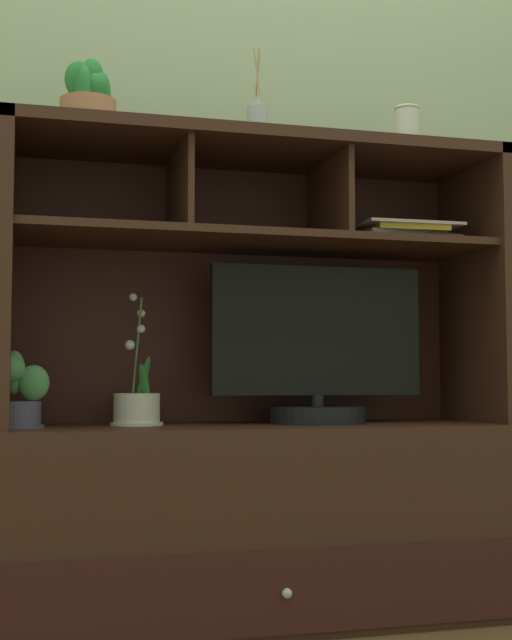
{
  "coord_description": "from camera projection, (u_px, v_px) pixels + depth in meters",
  "views": [
    {
      "loc": [
        -0.6,
        -2.26,
        0.61
      ],
      "look_at": [
        0.0,
        0.0,
        0.77
      ],
      "focal_mm": 49.44,
      "sensor_mm": 36.0,
      "label": 1
    }
  ],
  "objects": [
    {
      "name": "diffuser_bottle",
      "position": [
        257.0,
        124.0,
        2.36
      ],
      "size": [
        0.06,
        0.06,
        0.26
      ],
      "color": "#ACB6B0",
      "rests_on": "media_console"
    },
    {
      "name": "potted_orchid",
      "position": [
        137.0,
        407.0,
        2.27
      ],
      "size": [
        0.14,
        0.14,
        0.34
      ],
      "color": "beige",
      "rests_on": "media_console"
    },
    {
      "name": "potted_fern",
      "position": [
        17.0,
        399.0,
        2.13
      ],
      "size": [
        0.15,
        0.14,
        0.19
      ],
      "color": "#48425A",
      "rests_on": "media_console"
    },
    {
      "name": "media_console",
      "position": [
        255.0,
        467.0,
        2.32
      ],
      "size": [
        1.37,
        0.55,
        1.24
      ],
      "color": "#3C2116",
      "rests_on": "ground"
    },
    {
      "name": "floor_plane",
      "position": [
        256.0,
        618.0,
        2.29
      ],
      "size": [
        6.0,
        6.0,
        0.02
      ],
      "primitive_type": "cube",
      "color": "brown",
      "rests_on": "ground"
    },
    {
      "name": "potted_succulent",
      "position": [
        88.0,
        102.0,
        2.28
      ],
      "size": [
        0.17,
        0.17,
        0.21
      ],
      "color": "#AE714B",
      "rests_on": "media_console"
    },
    {
      "name": "ceramic_vase",
      "position": [
        407.0,
        131.0,
        2.5
      ],
      "size": [
        0.07,
        0.07,
        0.14
      ],
      "color": "silver",
      "rests_on": "media_console"
    },
    {
      "name": "back_wall",
      "position": [
        231.0,
        118.0,
        2.66
      ],
      "size": [
        6.0,
        0.02,
        2.8
      ],
      "primitive_type": "cube",
      "color": "#9BB185",
      "rests_on": "ground"
    },
    {
      "name": "tv_monitor",
      "position": [
        317.0,
        357.0,
        2.38
      ],
      "size": [
        0.59,
        0.26,
        0.42
      ],
      "color": "black",
      "rests_on": "media_console"
    },
    {
      "name": "magazine_stack_left",
      "position": [
        401.0,
        236.0,
        2.48
      ],
      "size": [
        0.31,
        0.25,
        0.05
      ],
      "color": "slate",
      "rests_on": "media_console"
    }
  ]
}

